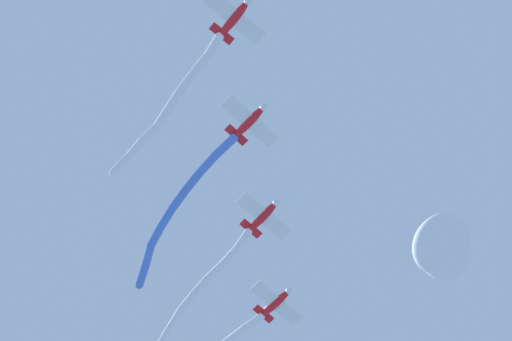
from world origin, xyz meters
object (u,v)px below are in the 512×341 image
object	(u,v)px
airplane_left_wing	(250,121)
airplane_slot	(276,303)
airplane_lead	(235,18)
airplane_right_wing	(263,216)

from	to	relation	value
airplane_left_wing	airplane_slot	bearing A→B (deg)	129.04
airplane_lead	airplane_right_wing	distance (m)	21.93
airplane_left_wing	airplane_slot	world-z (taller)	airplane_slot
airplane_slot	airplane_lead	bearing A→B (deg)	-51.43
airplane_left_wing	airplane_right_wing	distance (m)	10.96
airplane_lead	airplane_left_wing	world-z (taller)	airplane_left_wing
airplane_lead	airplane_left_wing	distance (m)	10.97
airplane_left_wing	airplane_slot	size ratio (longest dim) A/B	1.00
airplane_lead	airplane_slot	xyz separation A→B (m)	(26.43, -19.56, 0.75)
airplane_lead	airplane_left_wing	xyz separation A→B (m)	(8.81, -6.53, 0.25)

